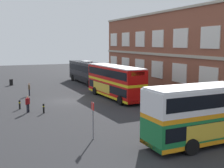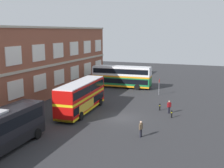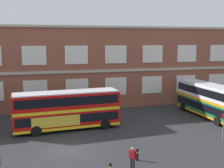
{
  "view_description": "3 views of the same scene",
  "coord_description": "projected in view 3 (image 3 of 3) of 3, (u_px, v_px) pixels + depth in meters",
  "views": [
    {
      "loc": [
        33.23,
        -8.0,
        6.92
      ],
      "look_at": [
        6.36,
        3.16,
        2.73
      ],
      "focal_mm": 46.22,
      "sensor_mm": 36.0,
      "label": 1
    },
    {
      "loc": [
        -31.69,
        -10.71,
        10.64
      ],
      "look_at": [
        3.25,
        2.68,
        3.53
      ],
      "focal_mm": 45.12,
      "sensor_mm": 36.0,
      "label": 2
    },
    {
      "loc": [
        -2.56,
        -23.91,
        9.38
      ],
      "look_at": [
        5.14,
        4.79,
        4.86
      ],
      "focal_mm": 46.36,
      "sensor_mm": 36.0,
      "label": 3
    }
  ],
  "objects": [
    {
      "name": "double_decker_middle",
      "position": [
        210.0,
        100.0,
        35.23
      ],
      "size": [
        3.23,
        11.1,
        4.07
      ],
      "color": "#197038",
      "rests_on": "ground"
    },
    {
      "name": "bus_stand_flag",
      "position": [
        224.0,
        124.0,
        26.8
      ],
      "size": [
        0.44,
        0.1,
        2.7
      ],
      "color": "slate",
      "rests_on": "ground"
    },
    {
      "name": "safety_bollard_east",
      "position": [
        137.0,
        154.0,
        22.68
      ],
      "size": [
        0.19,
        0.19,
        0.95
      ],
      "color": "black",
      "rests_on": "ground"
    },
    {
      "name": "double_decker_near",
      "position": [
        67.0,
        110.0,
        30.4
      ],
      "size": [
        11.16,
        3.45,
        4.07
      ],
      "color": "red",
      "rests_on": "ground"
    },
    {
      "name": "ground_plane",
      "position": [
        66.0,
        142.0,
        26.81
      ],
      "size": [
        120.0,
        120.0,
        0.0
      ],
      "primitive_type": "plane",
      "color": "#2B2B2D"
    },
    {
      "name": "brick_terminal_building",
      "position": [
        73.0,
        67.0,
        41.95
      ],
      "size": [
        48.26,
        8.19,
        11.28
      ],
      "color": "brown",
      "rests_on": "ground"
    },
    {
      "name": "waiting_passenger",
      "position": [
        133.0,
        157.0,
        21.05
      ],
      "size": [
        0.52,
        0.53,
        1.7
      ],
      "color": "black",
      "rests_on": "ground"
    }
  ]
}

